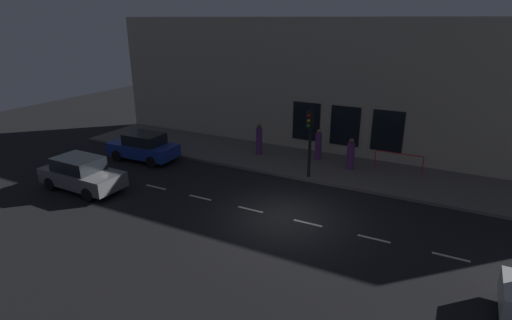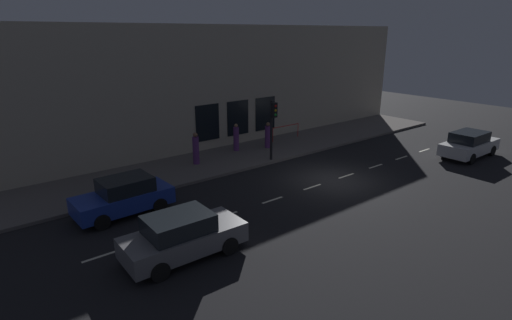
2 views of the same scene
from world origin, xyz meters
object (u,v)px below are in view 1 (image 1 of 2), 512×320
at_px(traffic_light, 310,132).
at_px(pedestrian_0, 318,145).
at_px(parked_car_0, 81,174).
at_px(pedestrian_1, 351,155).
at_px(pedestrian_2, 259,140).
at_px(parked_car_1, 144,147).

relative_size(traffic_light, pedestrian_0, 2.02).
bearing_deg(parked_car_0, pedestrian_1, 128.59).
height_order(pedestrian_1, pedestrian_2, pedestrian_2).
bearing_deg(parked_car_0, traffic_light, 124.22).
xyz_separation_m(parked_car_0, parked_car_1, (4.55, 0.30, -0.00)).
relative_size(parked_car_0, parked_car_1, 1.04).
bearing_deg(parked_car_1, pedestrian_1, -73.37).
relative_size(parked_car_1, pedestrian_2, 2.19).
distance_m(parked_car_0, parked_car_1, 4.56).
bearing_deg(parked_car_0, pedestrian_2, 148.09).
xyz_separation_m(parked_car_0, pedestrian_1, (8.23, -10.65, 0.12)).
bearing_deg(pedestrian_2, traffic_light, 89.58).
distance_m(parked_car_1, pedestrian_1, 11.55).
height_order(traffic_light, pedestrian_1, traffic_light).
distance_m(traffic_light, pedestrian_2, 4.68).
bearing_deg(pedestrian_0, traffic_light, -127.98).
relative_size(traffic_light, pedestrian_1, 2.10).
bearing_deg(pedestrian_1, traffic_light, 156.01).
xyz_separation_m(pedestrian_1, pedestrian_2, (-0.07, 5.39, 0.09)).
height_order(pedestrian_0, pedestrian_1, pedestrian_0).
xyz_separation_m(traffic_light, pedestrian_1, (2.24, -1.53, -1.63)).
bearing_deg(pedestrian_0, parked_car_0, 178.43).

